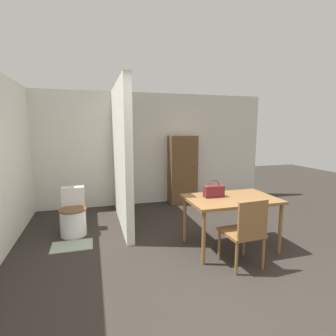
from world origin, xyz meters
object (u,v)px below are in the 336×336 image
object	(u,v)px
dining_table	(231,203)
wooden_chair	(245,230)
toilet	(73,216)
wooden_cabinet	(183,170)
handbag	(214,191)

from	to	relation	value
dining_table	wooden_chair	xyz separation A→B (m)	(-0.11, -0.55, -0.19)
toilet	wooden_cabinet	distance (m)	2.68
handbag	wooden_cabinet	size ratio (longest dim) A/B	0.19
dining_table	toilet	distance (m)	2.53
wooden_cabinet	dining_table	bearing A→B (deg)	-92.52
dining_table	wooden_cabinet	xyz separation A→B (m)	(0.11, 2.40, 0.11)
toilet	dining_table	bearing A→B (deg)	-27.55
dining_table	wooden_chair	bearing A→B (deg)	-101.56
dining_table	wooden_cabinet	size ratio (longest dim) A/B	0.81
wooden_cabinet	toilet	bearing A→B (deg)	-152.01
dining_table	wooden_cabinet	distance (m)	2.40
wooden_chair	toilet	bearing A→B (deg)	137.15
toilet	handbag	bearing A→B (deg)	-27.71
toilet	handbag	distance (m)	2.32
dining_table	wooden_chair	world-z (taller)	wooden_chair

